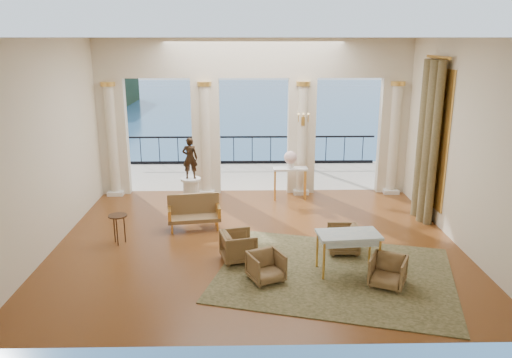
{
  "coord_description": "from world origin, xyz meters",
  "views": [
    {
      "loc": [
        -0.25,
        -10.58,
        4.49
      ],
      "look_at": [
        -0.01,
        0.6,
        1.32
      ],
      "focal_mm": 35.0,
      "sensor_mm": 36.0,
      "label": 1
    }
  ],
  "objects_px": {
    "settee": "(194,212)",
    "statue": "(190,158)",
    "side_table": "(118,219)",
    "game_table": "(349,237)",
    "armchair_a": "(266,265)",
    "pedestal": "(191,198)",
    "armchair_b": "(388,270)",
    "console_table": "(290,173)",
    "armchair_c": "(343,238)",
    "armchair_d": "(238,245)"
  },
  "relations": [
    {
      "from": "statue",
      "to": "side_table",
      "type": "distance_m",
      "value": 2.53
    },
    {
      "from": "settee",
      "to": "game_table",
      "type": "bearing_deg",
      "value": -45.97
    },
    {
      "from": "armchair_a",
      "to": "settee",
      "type": "bearing_deg",
      "value": 96.45
    },
    {
      "from": "pedestal",
      "to": "side_table",
      "type": "xyz_separation_m",
      "value": [
        -1.45,
        -1.83,
        0.1
      ]
    },
    {
      "from": "armchair_b",
      "to": "armchair_d",
      "type": "relative_size",
      "value": 0.93
    },
    {
      "from": "armchair_d",
      "to": "side_table",
      "type": "xyz_separation_m",
      "value": [
        -2.71,
        0.95,
        0.24
      ]
    },
    {
      "from": "statue",
      "to": "side_table",
      "type": "relative_size",
      "value": 1.56
    },
    {
      "from": "pedestal",
      "to": "armchair_b",
      "type": "bearing_deg",
      "value": -44.21
    },
    {
      "from": "game_table",
      "to": "side_table",
      "type": "relative_size",
      "value": 1.85
    },
    {
      "from": "settee",
      "to": "side_table",
      "type": "distance_m",
      "value": 1.86
    },
    {
      "from": "console_table",
      "to": "settee",
      "type": "bearing_deg",
      "value": -140.57
    },
    {
      "from": "armchair_a",
      "to": "pedestal",
      "type": "relative_size",
      "value": 0.62
    },
    {
      "from": "armchair_d",
      "to": "pedestal",
      "type": "height_order",
      "value": "pedestal"
    },
    {
      "from": "armchair_b",
      "to": "game_table",
      "type": "xyz_separation_m",
      "value": [
        -0.64,
        0.58,
        0.42
      ]
    },
    {
      "from": "armchair_a",
      "to": "armchair_c",
      "type": "height_order",
      "value": "armchair_c"
    },
    {
      "from": "armchair_d",
      "to": "pedestal",
      "type": "bearing_deg",
      "value": 10.39
    },
    {
      "from": "game_table",
      "to": "settee",
      "type": "bearing_deg",
      "value": 137.66
    },
    {
      "from": "armchair_c",
      "to": "game_table",
      "type": "xyz_separation_m",
      "value": [
        -0.1,
        -0.95,
        0.41
      ]
    },
    {
      "from": "statue",
      "to": "console_table",
      "type": "bearing_deg",
      "value": -152.01
    },
    {
      "from": "game_table",
      "to": "statue",
      "type": "height_order",
      "value": "statue"
    },
    {
      "from": "armchair_a",
      "to": "armchair_b",
      "type": "distance_m",
      "value": 2.28
    },
    {
      "from": "pedestal",
      "to": "console_table",
      "type": "bearing_deg",
      "value": 26.23
    },
    {
      "from": "armchair_b",
      "to": "statue",
      "type": "height_order",
      "value": "statue"
    },
    {
      "from": "settee",
      "to": "statue",
      "type": "height_order",
      "value": "statue"
    },
    {
      "from": "armchair_a",
      "to": "console_table",
      "type": "distance_m",
      "value": 5.12
    },
    {
      "from": "game_table",
      "to": "pedestal",
      "type": "xyz_separation_m",
      "value": [
        -3.42,
        3.37,
        -0.25
      ]
    },
    {
      "from": "armchair_b",
      "to": "statue",
      "type": "xyz_separation_m",
      "value": [
        -4.06,
        3.95,
        1.23
      ]
    },
    {
      "from": "settee",
      "to": "console_table",
      "type": "relative_size",
      "value": 1.34
    },
    {
      "from": "armchair_b",
      "to": "statue",
      "type": "relative_size",
      "value": 0.6
    },
    {
      "from": "armchair_c",
      "to": "pedestal",
      "type": "xyz_separation_m",
      "value": [
        -3.52,
        2.42,
        0.16
      ]
    },
    {
      "from": "console_table",
      "to": "side_table",
      "type": "distance_m",
      "value": 5.21
    },
    {
      "from": "settee",
      "to": "statue",
      "type": "relative_size",
      "value": 1.24
    },
    {
      "from": "armchair_c",
      "to": "console_table",
      "type": "distance_m",
      "value": 3.86
    },
    {
      "from": "armchair_c",
      "to": "game_table",
      "type": "height_order",
      "value": "game_table"
    },
    {
      "from": "armchair_d",
      "to": "console_table",
      "type": "height_order",
      "value": "console_table"
    },
    {
      "from": "armchair_d",
      "to": "armchair_c",
      "type": "bearing_deg",
      "value": -94.92
    },
    {
      "from": "game_table",
      "to": "console_table",
      "type": "distance_m",
      "value": 4.75
    },
    {
      "from": "armchair_b",
      "to": "armchair_c",
      "type": "bearing_deg",
      "value": 136.52
    },
    {
      "from": "armchair_d",
      "to": "statue",
      "type": "bearing_deg",
      "value": 10.39
    },
    {
      "from": "settee",
      "to": "side_table",
      "type": "relative_size",
      "value": 1.95
    },
    {
      "from": "armchair_c",
      "to": "armchair_d",
      "type": "height_order",
      "value": "armchair_d"
    },
    {
      "from": "pedestal",
      "to": "statue",
      "type": "height_order",
      "value": "statue"
    },
    {
      "from": "side_table",
      "to": "armchair_b",
      "type": "bearing_deg",
      "value": -21.05
    },
    {
      "from": "armchair_d",
      "to": "game_table",
      "type": "relative_size",
      "value": 0.55
    },
    {
      "from": "pedestal",
      "to": "settee",
      "type": "bearing_deg",
      "value": -80.52
    },
    {
      "from": "pedestal",
      "to": "console_table",
      "type": "xyz_separation_m",
      "value": [
        2.69,
        1.32,
        0.28
      ]
    },
    {
      "from": "armchair_c",
      "to": "statue",
      "type": "distance_m",
      "value": 4.44
    },
    {
      "from": "armchair_a",
      "to": "side_table",
      "type": "xyz_separation_m",
      "value": [
        -3.25,
        1.86,
        0.27
      ]
    },
    {
      "from": "game_table",
      "to": "side_table",
      "type": "height_order",
      "value": "game_table"
    },
    {
      "from": "armchair_b",
      "to": "console_table",
      "type": "xyz_separation_m",
      "value": [
        -1.37,
        5.28,
        0.45
      ]
    }
  ]
}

